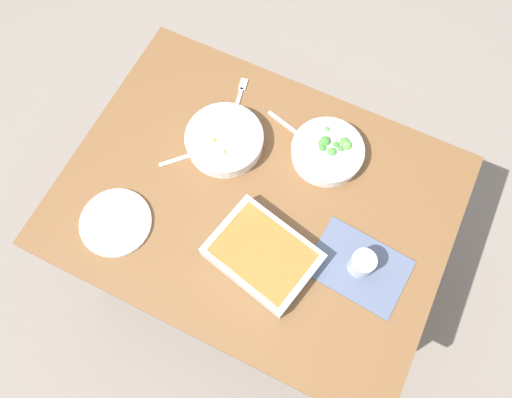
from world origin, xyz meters
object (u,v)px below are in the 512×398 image
drink_cup (361,264)px  spoon_by_broccoli (295,131)px  fork_on_table (239,97)px  broccoli_bowl (328,151)px  stew_bowl (225,140)px  spoon_by_stew (193,154)px  side_plate (116,222)px  baking_dish (263,255)px

drink_cup → spoon_by_broccoli: bearing=-42.8°
spoon_by_broccoli → fork_on_table: 0.23m
broccoli_bowl → fork_on_table: bearing=-11.6°
broccoli_bowl → fork_on_table: (0.35, -0.07, -0.03)m
broccoli_bowl → drink_cup: (-0.23, 0.30, 0.01)m
stew_bowl → spoon_by_stew: stew_bowl is taller
side_plate → stew_bowl: bearing=-114.7°
spoon_by_stew → fork_on_table: (-0.04, -0.26, -0.00)m
broccoli_bowl → drink_cup: size_ratio=2.74×
baking_dish → spoon_by_broccoli: size_ratio=1.97×
broccoli_bowl → spoon_by_broccoli: (0.13, -0.03, -0.03)m
broccoli_bowl → spoon_by_stew: 0.43m
broccoli_bowl → spoon_by_broccoli: broccoli_bowl is taller
stew_bowl → baking_dish: baking_dish is taller
spoon_by_stew → spoon_by_broccoli: (-0.26, -0.22, 0.00)m
baking_dish → drink_cup: drink_cup is taller
stew_bowl → drink_cup: 0.57m
side_plate → fork_on_table: size_ratio=1.24×
baking_dish → fork_on_table: baking_dish is taller
drink_cup → side_plate: 0.75m
drink_cup → spoon_by_stew: size_ratio=0.61×
broccoli_bowl → drink_cup: drink_cup is taller
side_plate → broccoli_bowl: bearing=-134.9°
stew_bowl → baking_dish: size_ratio=0.74×
baking_dish → spoon_by_stew: size_ratio=2.46×
broccoli_bowl → spoon_by_broccoli: bearing=-14.6°
spoon_by_stew → baking_dish: bearing=149.1°
broccoli_bowl → drink_cup: bearing=127.7°
spoon_by_stew → spoon_by_broccoli: size_ratio=0.80×
drink_cup → fork_on_table: drink_cup is taller
stew_bowl → baking_dish: 0.40m
baking_dish → spoon_by_broccoli: bearing=-78.5°
baking_dish → side_plate: baking_dish is taller
broccoli_bowl → spoon_by_broccoli: 0.13m
drink_cup → fork_on_table: 0.69m
side_plate → spoon_by_stew: 0.32m
stew_bowl → fork_on_table: bearing=-78.2°
drink_cup → fork_on_table: bearing=-32.4°
drink_cup → baking_dish: bearing=20.1°
spoon_by_broccoli → fork_on_table: (0.22, -0.04, -0.00)m
spoon_by_stew → fork_on_table: bearing=-98.5°
broccoli_bowl → baking_dish: broccoli_bowl is taller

